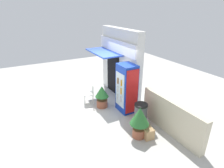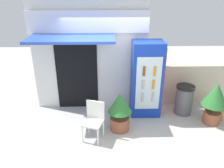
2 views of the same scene
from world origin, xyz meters
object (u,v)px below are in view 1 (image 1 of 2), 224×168
at_px(potted_plant_near_shop, 102,95).
at_px(drink_cooler, 127,89).
at_px(potted_plant_curbside, 140,119).
at_px(trash_bin, 141,114).
at_px(plastic_chair, 90,92).
at_px(cardboard_box, 148,133).

bearing_deg(potted_plant_near_shop, drink_cooler, 45.97).
relative_size(drink_cooler, potted_plant_curbside, 1.82).
height_order(potted_plant_near_shop, trash_bin, potted_plant_near_shop).
distance_m(drink_cooler, trash_bin, 1.19).
xyz_separation_m(plastic_chair, cardboard_box, (3.12, 0.74, -0.33)).
height_order(potted_plant_near_shop, cardboard_box, potted_plant_near_shop).
bearing_deg(plastic_chair, drink_cooler, 38.22).
relative_size(drink_cooler, cardboard_box, 5.46).
distance_m(drink_cooler, cardboard_box, 2.00).
bearing_deg(trash_bin, plastic_chair, -157.04).
xyz_separation_m(trash_bin, cardboard_box, (0.77, -0.26, -0.22)).
relative_size(plastic_chair, trash_bin, 1.09).
bearing_deg(potted_plant_curbside, trash_bin, 139.81).
bearing_deg(plastic_chair, trash_bin, 22.96).
height_order(drink_cooler, cardboard_box, drink_cooler).
relative_size(potted_plant_near_shop, potted_plant_curbside, 0.88).
xyz_separation_m(drink_cooler, plastic_chair, (-1.32, -1.04, -0.48)).
distance_m(plastic_chair, cardboard_box, 3.23).
relative_size(potted_plant_curbside, cardboard_box, 3.00).
xyz_separation_m(potted_plant_near_shop, cardboard_box, (2.53, 0.46, -0.36)).
height_order(drink_cooler, trash_bin, drink_cooler).
xyz_separation_m(plastic_chair, potted_plant_curbside, (2.93, 0.51, 0.17)).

